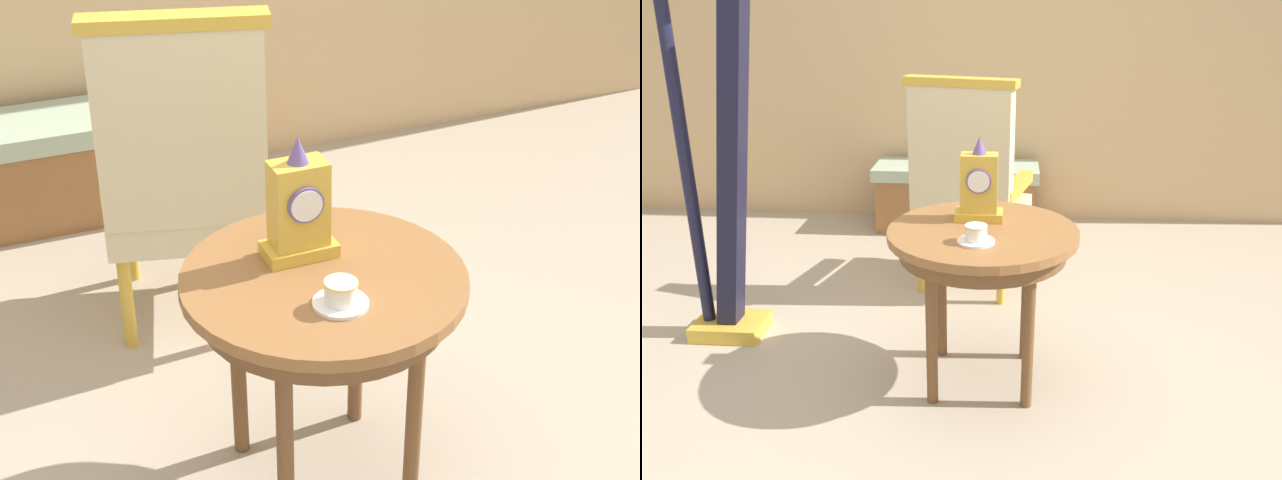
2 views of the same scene
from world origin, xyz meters
The scene contains 5 objects.
side_table centered at (0.09, 0.07, 0.58)m, with size 0.74×0.74×0.66m.
teacup_left centered at (0.07, -0.08, 0.69)m, with size 0.14×0.14×0.07m.
mantel_clock centered at (0.07, 0.18, 0.80)m, with size 0.19×0.11×0.34m.
armchair centered at (-0.02, 0.95, 0.59)m, with size 0.66×0.65×1.14m.
window_bench centered at (-0.17, 1.95, 0.22)m, with size 1.10×0.40×0.44m.
Camera 1 is at (-0.74, -1.87, 1.95)m, focal length 54.81 mm.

